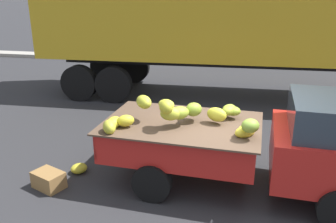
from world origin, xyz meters
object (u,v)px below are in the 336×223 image
at_px(pickup_truck, 292,145).
at_px(fallen_banana_bunch_near_tailgate, 79,168).
at_px(semi_trailer, 238,13).
at_px(produce_crate, 49,180).

bearing_deg(pickup_truck, fallen_banana_bunch_near_tailgate, -175.59).
bearing_deg(pickup_truck, semi_trailer, 104.29).
bearing_deg(semi_trailer, pickup_truck, -81.09).
bearing_deg(fallen_banana_bunch_near_tailgate, semi_trailer, 64.35).
relative_size(semi_trailer, produce_crate, 23.23).
bearing_deg(pickup_truck, produce_crate, -167.27).
distance_m(semi_trailer, fallen_banana_bunch_near_tailgate, 6.64).
distance_m(pickup_truck, fallen_banana_bunch_near_tailgate, 3.81).
xyz_separation_m(pickup_truck, fallen_banana_bunch_near_tailgate, (-3.72, -0.06, -0.80)).
distance_m(pickup_truck, semi_trailer, 5.84).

